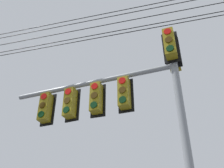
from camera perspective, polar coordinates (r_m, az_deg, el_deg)
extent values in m
cylinder|color=gray|center=(8.06, -4.64, 0.17)|extent=(3.83, 3.40, 0.14)
cube|color=olive|center=(7.61, 12.07, 8.36)|extent=(0.42, 0.42, 0.90)
cube|color=black|center=(7.74, 12.30, 7.57)|extent=(0.36, 0.32, 1.04)
cylinder|color=red|center=(7.68, 11.60, 10.82)|extent=(0.17, 0.15, 0.20)
cylinder|color=#3C2703|center=(7.48, 11.85, 9.14)|extent=(0.17, 0.15, 0.20)
cylinder|color=black|center=(7.29, 12.11, 7.37)|extent=(0.17, 0.15, 0.20)
cube|color=olive|center=(8.08, 12.83, 5.71)|extent=(0.42, 0.42, 0.90)
cube|color=black|center=(7.94, 12.62, 6.43)|extent=(0.36, 0.32, 1.04)
cylinder|color=red|center=(8.39, 12.77, 6.66)|extent=(0.17, 0.15, 0.20)
cylinder|color=#3C2703|center=(8.21, 13.02, 5.04)|extent=(0.17, 0.15, 0.20)
cylinder|color=black|center=(8.03, 13.28, 3.34)|extent=(0.17, 0.15, 0.20)
cube|color=olive|center=(7.44, 2.58, -1.87)|extent=(0.42, 0.42, 0.90)
cube|color=black|center=(7.58, 2.96, -2.48)|extent=(0.35, 0.33, 1.04)
cylinder|color=red|center=(7.47, 2.14, 0.72)|extent=(0.17, 0.16, 0.20)
cylinder|color=#3C2703|center=(7.31, 2.19, -1.24)|extent=(0.17, 0.16, 0.20)
cylinder|color=black|center=(7.16, 2.24, -3.30)|extent=(0.17, 0.16, 0.20)
cube|color=olive|center=(7.70, -3.34, -2.97)|extent=(0.42, 0.42, 0.90)
cube|color=black|center=(7.84, -2.90, -3.55)|extent=(0.35, 0.33, 1.04)
cylinder|color=red|center=(7.72, -3.71, -0.46)|extent=(0.17, 0.16, 0.20)
cylinder|color=#3C2703|center=(7.57, -3.79, -2.38)|extent=(0.17, 0.16, 0.20)
cylinder|color=black|center=(7.42, -3.87, -4.39)|extent=(0.17, 0.16, 0.20)
cube|color=olive|center=(8.04, -8.83, -3.96)|extent=(0.42, 0.42, 0.90)
cube|color=black|center=(8.16, -8.22, -4.49)|extent=(0.37, 0.31, 1.04)
cylinder|color=red|center=(8.07, -9.25, -1.57)|extent=(0.18, 0.15, 0.20)
cylinder|color=#3C2703|center=(7.92, -9.44, -3.44)|extent=(0.18, 0.15, 0.20)
cylinder|color=black|center=(7.78, -9.64, -5.37)|extent=(0.18, 0.15, 0.20)
cube|color=olive|center=(8.45, -13.85, -4.84)|extent=(0.42, 0.42, 0.90)
cube|color=black|center=(8.57, -13.25, -5.34)|extent=(0.36, 0.32, 1.04)
cylinder|color=red|center=(8.47, -14.18, -2.55)|extent=(0.17, 0.15, 0.20)
cylinder|color=#3C2703|center=(8.33, -14.45, -4.34)|extent=(0.17, 0.15, 0.20)
cylinder|color=black|center=(8.19, -14.74, -6.18)|extent=(0.17, 0.15, 0.20)
cylinder|color=black|center=(8.52, 3.76, 10.88)|extent=(17.19, 19.04, 0.40)
cylinder|color=black|center=(8.62, 3.73, 11.58)|extent=(17.19, 19.04, 0.40)
cylinder|color=black|center=(8.87, 3.65, 13.23)|extent=(17.19, 19.04, 0.40)
cylinder|color=black|center=(9.12, 3.57, 14.72)|extent=(17.19, 19.04, 0.40)
cylinder|color=black|center=(9.26, 3.53, 15.52)|extent=(17.19, 19.04, 0.40)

